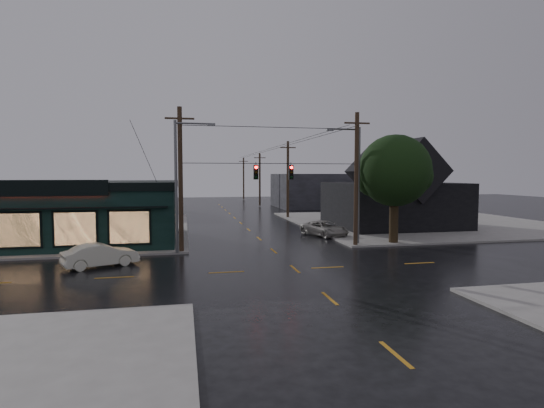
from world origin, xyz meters
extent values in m
plane|color=black|center=(0.00, 0.00, 0.00)|extent=(160.00, 160.00, 0.00)
cube|color=gray|center=(-20.00, 20.00, 0.07)|extent=(28.00, 28.00, 0.15)
cube|color=gray|center=(20.00, 20.00, 0.07)|extent=(28.00, 28.00, 0.15)
cube|color=black|center=(-15.00, 13.00, 2.25)|extent=(16.00, 12.00, 4.20)
cube|color=black|center=(-15.00, 13.00, 4.65)|extent=(16.30, 12.30, 0.60)
cube|color=#FF1E14|center=(-15.00, 6.89, 4.60)|extent=(7.00, 0.16, 0.90)
cube|color=black|center=(15.00, 17.00, 2.40)|extent=(12.00, 11.00, 4.50)
cylinder|color=black|center=(9.92, 7.00, 2.35)|extent=(0.70, 0.70, 4.40)
sphere|color=black|center=(9.92, 7.00, 5.81)|extent=(5.64, 5.64, 5.64)
cylinder|color=black|center=(0.00, 6.50, 6.30)|extent=(13.00, 0.04, 0.04)
cube|color=#362B27|center=(-14.00, 40.00, 2.20)|extent=(12.00, 10.00, 4.40)
cube|color=#222227|center=(16.00, 45.00, 2.80)|extent=(14.00, 12.00, 5.60)
imported|color=silver|center=(-11.21, 2.96, 0.70)|extent=(4.50, 3.15, 1.41)
imported|color=#9D9891|center=(6.00, 12.32, 0.67)|extent=(3.80, 5.33, 1.35)
camera|label=1|loc=(-6.29, -23.60, 5.51)|focal=28.00mm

